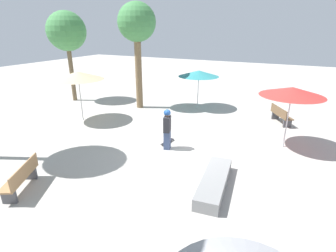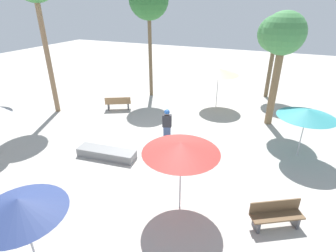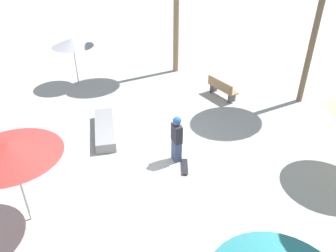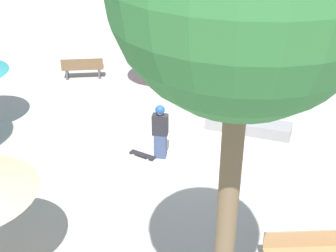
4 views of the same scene
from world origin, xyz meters
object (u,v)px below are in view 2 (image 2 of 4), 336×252
Objects in this scene: skateboard at (177,139)px; shade_umbrella_red at (181,148)px; bench_far at (118,103)px; palm_tree_far_back at (149,0)px; shade_umbrella_tan at (219,71)px; shade_umbrella_teal at (307,113)px; palm_tree_center_left at (276,34)px; bench_near at (276,215)px; palm_tree_right at (283,37)px; skater_main at (167,124)px; concrete_ledge at (107,153)px; shade_umbrella_navy at (19,206)px.

shade_umbrella_red is (1.79, -4.38, 2.23)m from skateboard.
palm_tree_far_back is (0.65, 3.40, 5.91)m from bench_far.
shade_umbrella_tan reaches higher than skateboard.
shade_umbrella_teal is 0.43× the size of palm_tree_center_left.
palm_tree_far_back is (-9.79, 5.01, 4.27)m from shade_umbrella_teal.
shade_umbrella_teal is (4.82, -4.58, -0.27)m from shade_umbrella_tan.
shade_umbrella_teal is at bearing -129.47° from bench_near.
bench_far is at bearing -63.97° from bench_near.
bench_near is 0.27× the size of palm_tree_right.
skateboard is 6.23m from bench_near.
palm_tree_center_left reaches higher than skater_main.
skateboard is 0.30× the size of concrete_ledge.
skateboard is at bearing -70.97° from bench_near.
skateboard is at bearing 49.86° from concrete_ledge.
skater_main is 6.47m from bench_near.
palm_tree_right is (-0.77, 7.89, 4.25)m from bench_near.
bench_far is at bearing 171.25° from shade_umbrella_teal.
bench_near is at bearing -84.45° from palm_tree_right.
concrete_ledge is 8.71m from shade_umbrella_teal.
shade_umbrella_tan is (5.62, 2.97, 1.91)m from bench_far.
palm_tree_center_left is at bearing 8.87° from bench_far.
skater_main is at bearing 53.91° from concrete_ledge.
skater_main is 0.67× the size of shade_umbrella_red.
palm_tree_far_back is (-4.32, 5.73, 6.28)m from skateboard.
shade_umbrella_tan is at bearing 62.12° from skater_main.
palm_tree_center_left is at bearing 50.15° from shade_umbrella_tan.
palm_tree_far_back is at bearing 105.64° from shade_umbrella_navy.
shade_umbrella_red is (-2.97, -0.38, 1.87)m from bench_near.
shade_umbrella_red is (4.10, -1.65, 2.11)m from concrete_ledge.
palm_tree_far_back reaches higher than shade_umbrella_navy.
bench_near reaches higher than concrete_ledge.
concrete_ledge is 8.81m from shade_umbrella_tan.
shade_umbrella_tan is 4.85m from palm_tree_center_left.
palm_tree_right is at bearing -22.66° from shade_umbrella_tan.
palm_tree_right is (2.20, 8.27, 2.39)m from shade_umbrella_red.
shade_umbrella_navy reaches higher than bench_far.
bench_far is 6.64m from shade_umbrella_tan.
palm_tree_right is at bearing 49.83° from skateboard.
bench_near is at bearing -10.19° from concrete_ledge.
shade_umbrella_tan is at bearing -0.25° from bench_far.
bench_far is 10.69m from shade_umbrella_teal.
shade_umbrella_tan is 0.46× the size of palm_tree_center_left.
bench_far is at bearing -170.07° from palm_tree_right.
bench_near is at bearing -84.23° from palm_tree_center_left.
palm_tree_right is at bearing -18.19° from bench_far.
palm_tree_far_back reaches higher than shade_umbrella_teal.
concrete_ledge is (-1.83, -2.51, -0.70)m from skater_main.
palm_tree_center_left reaches higher than concrete_ledge.
palm_tree_center_left is at bearing 103.98° from shade_umbrella_teal.
skateboard is at bearing -52.97° from palm_tree_far_back.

